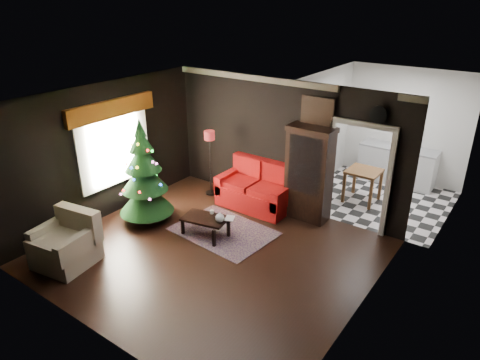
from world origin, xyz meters
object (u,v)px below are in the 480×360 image
Objects in this scene: loveseat at (256,186)px; kitchen_table at (362,186)px; teapot at (220,218)px; wall_clock at (379,114)px; christmas_tree at (144,174)px; floor_lamp at (210,163)px; curio_cabinet at (309,176)px; coffee_table at (205,226)px; armchair at (64,241)px.

kitchen_table is at bearing 42.51° from loveseat.
wall_clock is at bearing 43.33° from teapot.
christmas_tree is at bearing -129.09° from loveseat.
floor_lamp is 0.71× the size of christmas_tree.
christmas_tree reaches higher than floor_lamp.
curio_cabinet is 2.34m from coffee_table.
curio_cabinet reaches higher than loveseat.
curio_cabinet reaches higher than coffee_table.
wall_clock reaches higher than loveseat.
wall_clock reaches higher than christmas_tree.
wall_clock is (3.82, 4.17, 1.92)m from armchair.
coffee_table is at bearing -120.20° from kitchen_table.
teapot is (1.71, 2.18, 0.03)m from armchair.
christmas_tree reaches higher than loveseat.
floor_lamp is 3.86m from wall_clock.
curio_cabinet is 2.32m from floor_lamp.
wall_clock is 2.43m from kitchen_table.
coffee_table is 4.38× the size of teapot.
wall_clock is (2.35, 0.40, 1.88)m from loveseat.
christmas_tree reaches higher than curio_cabinet.
coffee_table is at bearing 8.86° from christmas_tree.
kitchen_table is (3.29, 3.48, -0.68)m from christmas_tree.
curio_cabinet is at bearing 10.83° from loveseat.
coffee_table is (1.39, 0.22, -0.85)m from christmas_tree.
floor_lamp is 3.48m from kitchen_table.
floor_lamp is 3.63m from armchair.
christmas_tree is at bearing -142.13° from curio_cabinet.
kitchen_table is (1.90, 3.26, 0.17)m from coffee_table.
christmas_tree is at bearing -149.83° from wall_clock.
curio_cabinet is at bearing -114.44° from kitchen_table.
curio_cabinet is 2.07m from teapot.
armchair is (0.02, -1.94, -0.59)m from christmas_tree.
teapot is 3.59m from kitchen_table.
armchair is at bearing -123.28° from curio_cabinet.
kitchen_table is (-0.55, 1.25, -2.00)m from wall_clock.
christmas_tree is (-2.64, -2.05, 0.10)m from curio_cabinet.
floor_lamp is 1.77× the size of coffee_table.
coffee_table is 2.68× the size of wall_clock.
curio_cabinet is at bearing 37.87° from christmas_tree.
christmas_tree is 6.64× the size of wall_clock.
floor_lamp is 1.89m from coffee_table.
floor_lamp is 4.74× the size of wall_clock.
floor_lamp reaches higher than coffee_table.
coffee_table is (-0.10, -1.61, -0.30)m from loveseat.
coffee_table is (1.04, -1.45, -0.63)m from floor_lamp.
christmas_tree reaches higher than armchair.
armchair is at bearing -121.10° from kitchen_table.
curio_cabinet is 1.88m from wall_clock.
floor_lamp is at bearing 78.11° from christmas_tree.
kitchen_table is at bearing 113.75° from wall_clock.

